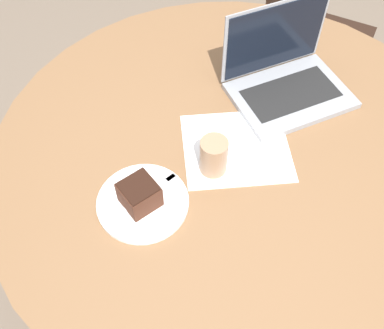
{
  "coord_description": "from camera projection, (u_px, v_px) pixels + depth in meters",
  "views": [
    {
      "loc": [
        -0.08,
        0.78,
        1.72
      ],
      "look_at": [
        0.09,
        0.12,
        0.8
      ],
      "focal_mm": 42.0,
      "sensor_mm": 36.0,
      "label": 1
    }
  ],
  "objects": [
    {
      "name": "paper_document",
      "position": [
        235.0,
        147.0,
        1.23
      ],
      "size": [
        0.36,
        0.34,
        0.0
      ],
      "rotation": [
        0.0,
        0.0,
        0.35
      ],
      "color": "white",
      "rests_on": "dining_table"
    },
    {
      "name": "dining_table",
      "position": [
        233.0,
        171.0,
        1.32
      ],
      "size": [
        1.35,
        1.35,
        0.76
      ],
      "color": "brown",
      "rests_on": "ground_plane"
    },
    {
      "name": "cake_slice",
      "position": [
        139.0,
        194.0,
        1.08
      ],
      "size": [
        0.12,
        0.12,
        0.07
      ],
      "rotation": [
        0.0,
        0.0,
        4.05
      ],
      "color": "#472619",
      "rests_on": "plate"
    },
    {
      "name": "fork",
      "position": [
        155.0,
        189.0,
        1.13
      ],
      "size": [
        0.11,
        0.15,
        0.0
      ],
      "rotation": [
        0.0,
        0.0,
        4.12
      ],
      "color": "silver",
      "rests_on": "plate"
    },
    {
      "name": "coffee_glass",
      "position": [
        214.0,
        156.0,
        1.14
      ],
      "size": [
        0.07,
        0.07,
        0.11
      ],
      "color": "#997556",
      "rests_on": "dining_table"
    },
    {
      "name": "chair",
      "position": [
        304.0,
        33.0,
        2.0
      ],
      "size": [
        0.5,
        0.5,
        0.88
      ],
      "rotation": [
        0.0,
        0.0,
        7.64
      ],
      "color": "black",
      "rests_on": "ground_plane"
    },
    {
      "name": "ground_plane",
      "position": [
        222.0,
        262.0,
        1.84
      ],
      "size": [
        12.0,
        12.0,
        0.0
      ],
      "primitive_type": "plane",
      "color": "#6B5B4C"
    },
    {
      "name": "plate",
      "position": [
        143.0,
        202.0,
        1.12
      ],
      "size": [
        0.23,
        0.23,
        0.01
      ],
      "color": "white",
      "rests_on": "dining_table"
    },
    {
      "name": "laptop",
      "position": [
        286.0,
        80.0,
        1.32
      ],
      "size": [
        0.42,
        0.4,
        0.25
      ],
      "rotation": [
        0.0,
        0.0,
        6.96
      ],
      "color": "gray",
      "rests_on": "dining_table"
    }
  ]
}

